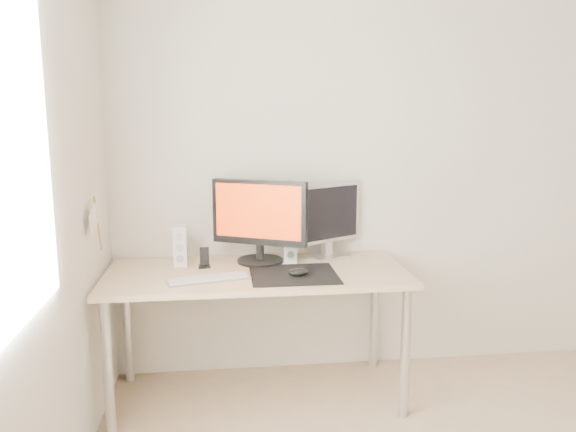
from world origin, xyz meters
TOP-DOWN VIEW (x-y plane):
  - wall_back at (0.00, 1.75)m, footprint 3.50×0.00m
  - mousepad at (-0.74, 1.28)m, footprint 0.45×0.40m
  - mouse at (-0.72, 1.25)m, footprint 0.10×0.06m
  - desk at (-0.93, 1.38)m, footprint 1.60×0.70m
  - main_monitor at (-0.90, 1.54)m, footprint 0.52×0.35m
  - second_monitor at (-0.50, 1.61)m, footprint 0.41×0.25m
  - speaker_left at (-1.34, 1.53)m, footprint 0.07×0.09m
  - speaker_right at (-0.73, 1.54)m, footprint 0.07×0.09m
  - keyboard at (-1.18, 1.24)m, footprint 0.44×0.22m
  - phone_dock at (-1.21, 1.48)m, footprint 0.06×0.05m
  - pennant at (-1.72, 1.24)m, footprint 0.01×0.23m

SIDE VIEW (x-z plane):
  - desk at x=-0.93m, z-range 0.29..1.02m
  - mousepad at x=-0.74m, z-range 0.73..0.73m
  - keyboard at x=-1.18m, z-range 0.73..0.75m
  - mouse at x=-0.72m, z-range 0.73..0.77m
  - phone_dock at x=-1.21m, z-range 0.71..0.82m
  - speaker_left at x=-1.34m, z-range 0.73..0.95m
  - speaker_right at x=-0.73m, z-range 0.73..0.95m
  - second_monitor at x=-0.50m, z-range 0.75..1.19m
  - main_monitor at x=-0.90m, z-range 0.75..1.22m
  - pennant at x=-1.72m, z-range 0.90..1.19m
  - wall_back at x=0.00m, z-range -0.50..3.00m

